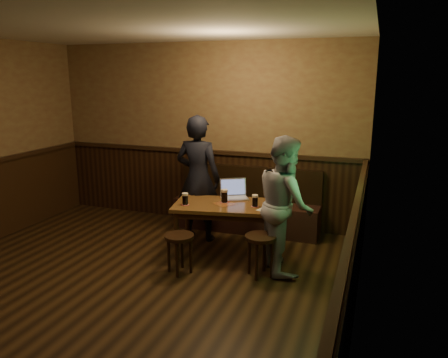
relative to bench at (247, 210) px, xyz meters
name	(u,v)px	position (x,y,z in m)	size (l,w,h in m)	color
room	(100,188)	(-0.78, -2.53, 0.89)	(5.04, 6.04, 2.84)	black
bench	(247,210)	(0.00, 0.00, 0.00)	(2.20, 0.50, 0.95)	black
pub_table	(224,210)	(0.00, -1.01, 0.28)	(1.40, 0.96, 0.69)	#542D18
stool_left	(179,242)	(-0.31, -1.72, 0.07)	(0.42, 0.42, 0.47)	black
stool_right	(261,244)	(0.61, -1.48, 0.09)	(0.39, 0.39, 0.50)	black
pint_left	(185,199)	(-0.46, -1.22, 0.45)	(0.10, 0.10, 0.16)	#A41423
pint_mid	(224,196)	(-0.02, -0.95, 0.46)	(0.11, 0.11, 0.18)	#A41423
pint_right	(255,201)	(0.40, -1.00, 0.45)	(0.10, 0.10, 0.15)	#A41423
laptop	(234,193)	(0.03, -0.70, 0.44)	(0.45, 0.42, 0.25)	silver
menu	(267,210)	(0.58, -1.11, 0.38)	(0.22, 0.15, 0.00)	silver
person_suit	(198,178)	(-0.54, -0.60, 0.58)	(0.65, 0.43, 1.78)	black
person_grey	(285,204)	(0.83, -1.19, 0.50)	(0.79, 0.62, 1.63)	gray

